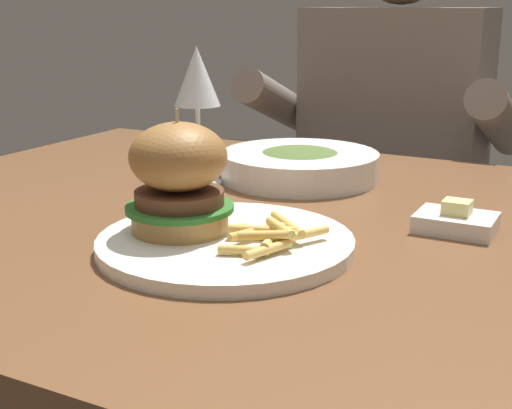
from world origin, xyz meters
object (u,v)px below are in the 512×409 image
main_plate (226,243)px  burger_sandwich (179,177)px  wine_glass (197,82)px  butter_dish (456,221)px  soup_bowl (300,164)px  diner_person (390,209)px

main_plate → burger_sandwich: (-0.05, -0.00, 0.06)m
wine_glass → butter_dish: 0.40m
wine_glass → butter_dish: bearing=-7.8°
butter_dish → soup_bowl: 0.30m
butter_dish → wine_glass: bearing=172.2°
wine_glass → butter_dish: wine_glass is taller
main_plate → soup_bowl: size_ratio=1.17×
wine_glass → diner_person: 0.69m
main_plate → burger_sandwich: bearing=-177.4°
soup_bowl → butter_dish: bearing=-29.2°
soup_bowl → diner_person: bearing=91.7°
butter_dish → diner_person: diner_person is taller
butter_dish → diner_person: bearing=112.6°
diner_person → main_plate: bearing=-84.8°
burger_sandwich → wine_glass: 0.27m
butter_dish → soup_bowl: (-0.26, 0.14, 0.01)m
soup_bowl → diner_person: (-0.01, 0.51, -0.20)m
main_plate → diner_person: 0.85m
main_plate → wine_glass: bearing=127.6°
main_plate → butter_dish: 0.26m
burger_sandwich → wine_glass: bearing=117.7°
soup_bowl → diner_person: diner_person is taller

